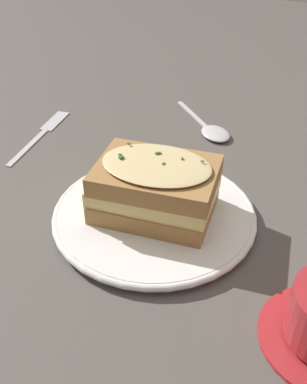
% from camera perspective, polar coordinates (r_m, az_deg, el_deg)
% --- Properties ---
extents(ground_plane, '(2.40, 2.40, 0.00)m').
position_cam_1_polar(ground_plane, '(0.55, 2.54, -4.32)').
color(ground_plane, '#514C47').
extents(dinner_plate, '(0.25, 0.25, 0.01)m').
position_cam_1_polar(dinner_plate, '(0.56, 0.00, -3.01)').
color(dinner_plate, white).
rests_on(dinner_plate, ground_plane).
extents(sandwich, '(0.12, 0.16, 0.07)m').
position_cam_1_polar(sandwich, '(0.53, 0.20, 0.54)').
color(sandwich, '#A37542').
rests_on(sandwich, dinner_plate).
extents(fork, '(0.19, 0.05, 0.00)m').
position_cam_1_polar(fork, '(0.78, -13.58, 7.69)').
color(fork, silver).
rests_on(fork, ground_plane).
extents(spoon, '(0.13, 0.14, 0.01)m').
position_cam_1_polar(spoon, '(0.75, 7.53, 7.67)').
color(spoon, silver).
rests_on(spoon, ground_plane).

